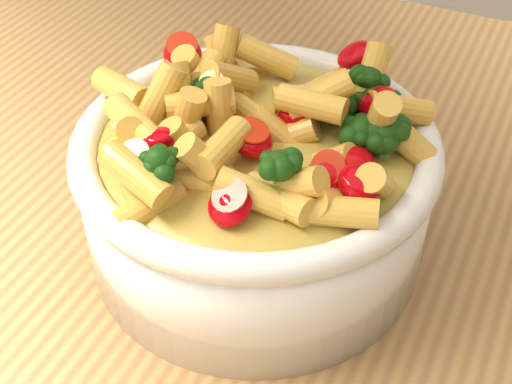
% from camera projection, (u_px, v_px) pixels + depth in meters
% --- Properties ---
extents(table, '(1.20, 0.80, 0.90)m').
position_uv_depth(table, '(288.00, 305.00, 0.62)').
color(table, tan).
rests_on(table, ground).
extents(serving_bowl, '(0.24, 0.24, 0.11)m').
position_uv_depth(serving_bowl, '(256.00, 191.00, 0.49)').
color(serving_bowl, white).
rests_on(serving_bowl, table).
extents(pasta_salad, '(0.19, 0.19, 0.04)m').
position_uv_depth(pasta_salad, '(256.00, 113.00, 0.45)').
color(pasta_salad, '#FFBD50').
rests_on(pasta_salad, serving_bowl).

